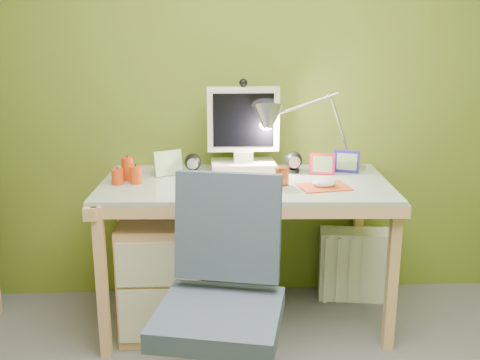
{
  "coord_description": "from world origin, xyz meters",
  "views": [
    {
      "loc": [
        -0.13,
        -1.53,
        1.53
      ],
      "look_at": [
        0.0,
        1.0,
        0.85
      ],
      "focal_mm": 42.0,
      "sensor_mm": 36.0,
      "label": 1
    }
  ],
  "objects_px": {
    "monitor": "(243,126)",
    "radiator": "(355,264)",
    "desk": "(245,252)",
    "task_chair": "(219,314)",
    "desk_lamp": "(327,115)"
  },
  "relations": [
    {
      "from": "monitor",
      "to": "radiator",
      "type": "height_order",
      "value": "monitor"
    },
    {
      "from": "desk",
      "to": "monitor",
      "type": "relative_size",
      "value": 2.87
    },
    {
      "from": "monitor",
      "to": "task_chair",
      "type": "relative_size",
      "value": 0.53
    },
    {
      "from": "radiator",
      "to": "monitor",
      "type": "bearing_deg",
      "value": -167.21
    },
    {
      "from": "desk",
      "to": "desk_lamp",
      "type": "distance_m",
      "value": 0.85
    },
    {
      "from": "desk_lamp",
      "to": "radiator",
      "type": "xyz_separation_m",
      "value": [
        0.21,
        0.05,
        -0.89
      ]
    },
    {
      "from": "task_chair",
      "to": "radiator",
      "type": "relative_size",
      "value": 2.33
    },
    {
      "from": "monitor",
      "to": "radiator",
      "type": "distance_m",
      "value": 1.06
    },
    {
      "from": "task_chair",
      "to": "radiator",
      "type": "xyz_separation_m",
      "value": [
        0.81,
        1.06,
        -0.27
      ]
    },
    {
      "from": "radiator",
      "to": "desk",
      "type": "bearing_deg",
      "value": -152.34
    },
    {
      "from": "desk",
      "to": "monitor",
      "type": "bearing_deg",
      "value": 92.65
    },
    {
      "from": "monitor",
      "to": "radiator",
      "type": "xyz_separation_m",
      "value": [
        0.66,
        0.05,
        -0.83
      ]
    },
    {
      "from": "task_chair",
      "to": "radiator",
      "type": "height_order",
      "value": "task_chair"
    },
    {
      "from": "desk_lamp",
      "to": "task_chair",
      "type": "xyz_separation_m",
      "value": [
        -0.6,
        -1.01,
        -0.61
      ]
    },
    {
      "from": "desk",
      "to": "monitor",
      "type": "distance_m",
      "value": 0.67
    }
  ]
}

